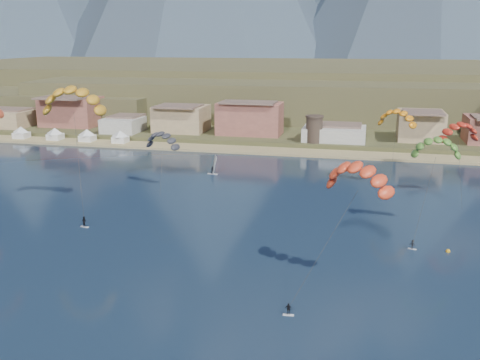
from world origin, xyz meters
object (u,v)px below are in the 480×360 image
object	(u,v)px
watchtower	(314,129)
kitesurfer_green	(437,145)
windsurfer	(213,168)
kitesurfer_orange	(359,172)
kitesurfer_yellow	(73,96)
buoy	(448,251)

from	to	relation	value
watchtower	kitesurfer_green	world-z (taller)	kitesurfer_green
kitesurfer_green	windsurfer	distance (m)	61.19
kitesurfer_orange	windsurfer	size ratio (longest dim) A/B	4.37
kitesurfer_yellow	windsurfer	bearing A→B (deg)	60.58
watchtower	windsurfer	world-z (taller)	watchtower
kitesurfer_yellow	buoy	distance (m)	75.60
kitesurfer_green	buoy	world-z (taller)	kitesurfer_green
watchtower	buoy	bearing A→B (deg)	-69.78
kitesurfer_yellow	kitesurfer_orange	world-z (taller)	kitesurfer_yellow
kitesurfer_green	buoy	xyz separation A→B (m)	(1.94, -11.08, -15.71)
watchtower	kitesurfer_orange	size ratio (longest dim) A/B	0.41
watchtower	kitesurfer_orange	distance (m)	99.88
kitesurfer_yellow	kitesurfer_orange	xyz separation A→B (m)	(56.52, -24.06, -6.68)
kitesurfer_orange	kitesurfer_green	bearing A→B (deg)	63.72
kitesurfer_green	windsurfer	bearing A→B (deg)	148.03
watchtower	kitesurfer_green	bearing A→B (deg)	-68.29
watchtower	windsurfer	size ratio (longest dim) A/B	1.77
kitesurfer_green	kitesurfer_orange	bearing A→B (deg)	-116.28
watchtower	kitesurfer_green	xyz separation A→B (m)	(28.56, -71.75, 9.47)
kitesurfer_orange	kitesurfer_green	world-z (taller)	kitesurfer_orange
kitesurfer_green	buoy	distance (m)	19.32
kitesurfer_yellow	kitesurfer_orange	size ratio (longest dim) A/B	1.29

